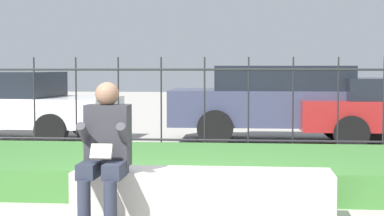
{
  "coord_description": "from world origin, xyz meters",
  "views": [
    {
      "loc": [
        0.71,
        -5.7,
        1.41
      ],
      "look_at": [
        0.07,
        1.08,
        0.98
      ],
      "focal_mm": 60.0,
      "sensor_mm": 36.0,
      "label": 1
    }
  ],
  "objects": [
    {
      "name": "iron_fence",
      "position": [
        -0.0,
        3.87,
        0.82
      ],
      "size": [
        7.22,
        0.03,
        1.56
      ],
      "color": "#232326",
      "rests_on": "ground_plane"
    },
    {
      "name": "stone_bench",
      "position": [
        0.27,
        0.0,
        0.22
      ],
      "size": [
        2.31,
        0.53,
        0.48
      ],
      "color": "beige",
      "rests_on": "ground_plane"
    },
    {
      "name": "grass_berm",
      "position": [
        0.0,
        2.0,
        0.17
      ],
      "size": [
        9.22,
        2.61,
        0.34
      ],
      "color": "#3D7533",
      "rests_on": "ground_plane"
    },
    {
      "name": "person_seated_reader",
      "position": [
        -0.55,
        -0.3,
        0.71
      ],
      "size": [
        0.42,
        0.73,
        1.28
      ],
      "color": "black",
      "rests_on": "ground_plane"
    },
    {
      "name": "car_parked_left",
      "position": [
        -4.15,
        6.29,
        0.7
      ],
      "size": [
        4.51,
        2.22,
        1.32
      ],
      "rotation": [
        0.0,
        0.0,
        -0.09
      ],
      "color": "silver",
      "rests_on": "ground_plane"
    },
    {
      "name": "car_parked_center",
      "position": [
        1.43,
        6.5,
        0.77
      ],
      "size": [
        4.58,
        1.9,
        1.43
      ],
      "rotation": [
        0.0,
        0.0,
        0.01
      ],
      "color": "#383D56",
      "rests_on": "ground_plane"
    }
  ]
}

